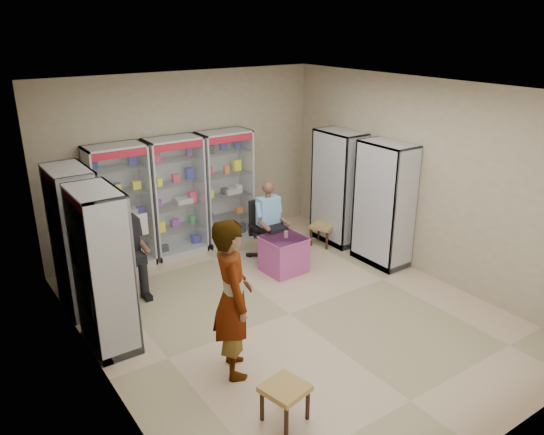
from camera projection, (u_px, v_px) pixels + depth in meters
floor at (289, 314)px, 7.24m from camera, size 6.00×6.00×0.00m
room_shell at (291, 175)px, 6.55m from camera, size 5.02×6.02×3.01m
cabinet_back_left at (120, 208)px, 8.30m from camera, size 0.90×0.50×2.00m
cabinet_back_mid at (176, 197)px, 8.81m from camera, size 0.90×0.50×2.00m
cabinet_back_right at (225, 188)px, 9.31m from camera, size 0.90×0.50×2.00m
cabinet_right_far at (338, 188)px, 9.31m from camera, size 0.90×0.50×2.00m
cabinet_right_near at (384, 204)px, 8.46m from camera, size 0.90×0.50×2.00m
cabinet_left_far at (77, 240)px, 7.09m from camera, size 0.90×0.50×2.00m
cabinet_left_near at (103, 270)px, 6.24m from camera, size 0.90×0.50×2.00m
wooden_chair at (124, 259)px, 7.79m from camera, size 0.42×0.42×0.94m
seated_customer at (124, 247)px, 7.68m from camera, size 0.44×0.60×1.34m
office_chair at (266, 230)px, 8.79m from camera, size 0.54×0.54×0.99m
seated_shopkeeper at (268, 223)px, 8.71m from camera, size 0.42×0.58×1.26m
pink_trunk at (284, 254)px, 8.37m from camera, size 0.63×0.60×0.58m
tea_glass at (286, 234)px, 8.26m from camera, size 0.07×0.07×0.10m
woven_stool_a at (323, 234)px, 9.41m from camera, size 0.51×0.51×0.38m
woven_stool_b at (285, 403)px, 5.26m from camera, size 0.48×0.48×0.40m
standing_man at (233, 298)px, 5.76m from camera, size 0.65×0.78×1.85m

